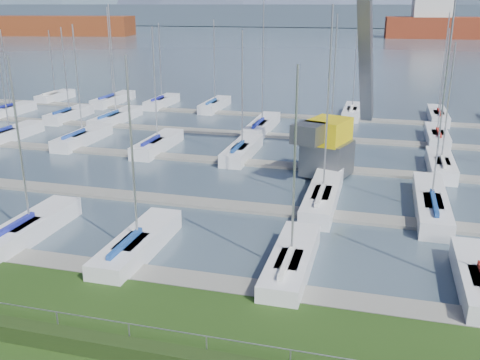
% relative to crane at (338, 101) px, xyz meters
% --- Properties ---
extents(water, '(800.00, 540.00, 0.20)m').
position_rel_crane_xyz_m(water, '(-4.04, 234.64, -5.73)').
color(water, '#465867').
extents(hedge, '(80.00, 0.70, 0.70)m').
position_rel_crane_xyz_m(hedge, '(-4.04, -25.76, -4.98)').
color(hedge, '#223513').
rests_on(hedge, grass).
extents(fence, '(80.00, 0.04, 0.04)m').
position_rel_crane_xyz_m(fence, '(-4.04, -25.36, -4.13)').
color(fence, '#95979D').
rests_on(fence, grass).
extents(foothill, '(900.00, 80.00, 12.00)m').
position_rel_crane_xyz_m(foothill, '(-4.04, 304.64, 0.67)').
color(foothill, '#414F5F').
rests_on(foothill, water).
extents(docks, '(90.00, 41.60, 0.25)m').
position_rel_crane_xyz_m(docks, '(-4.04, 0.64, -5.55)').
color(docks, slate).
rests_on(docks, water).
extents(crane, '(5.50, 13.48, 22.35)m').
position_rel_crane_xyz_m(crane, '(0.00, 0.00, 0.00)').
color(crane, '#5A5D62').
rests_on(crane, water).
extents(cargo_ship_west, '(92.89, 35.55, 21.50)m').
position_rel_crane_xyz_m(cargo_ship_west, '(-149.94, 161.05, -1.70)').
color(cargo_ship_west, maroon).
rests_on(cargo_ship_west, water).
extents(sailboat_fleet, '(74.56, 50.42, 13.49)m').
position_rel_crane_xyz_m(sailboat_fleet, '(-6.33, 3.32, 0.12)').
color(sailboat_fleet, maroon).
rests_on(sailboat_fleet, water).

